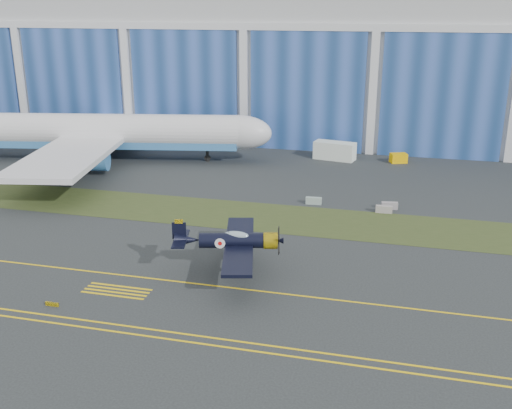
% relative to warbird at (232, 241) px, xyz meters
% --- Properties ---
extents(ground, '(260.00, 260.00, 0.00)m').
position_rel_warbird_xyz_m(ground, '(9.06, 2.06, -3.35)').
color(ground, '#2D3233').
rests_on(ground, ground).
extents(grass_median, '(260.00, 10.00, 0.02)m').
position_rel_warbird_xyz_m(grass_median, '(9.06, 16.06, -3.33)').
color(grass_median, '#475128').
rests_on(grass_median, ground).
extents(hangar, '(220.00, 45.70, 30.00)m').
position_rel_warbird_xyz_m(hangar, '(9.06, 73.85, 11.61)').
color(hangar, silver).
rests_on(hangar, ground).
extents(taxiway_centreline, '(200.00, 0.20, 0.02)m').
position_rel_warbird_xyz_m(taxiway_centreline, '(9.06, -2.94, -3.34)').
color(taxiway_centreline, yellow).
rests_on(taxiway_centreline, ground).
extents(edge_line_near, '(80.00, 0.20, 0.02)m').
position_rel_warbird_xyz_m(edge_line_near, '(9.06, -12.44, -3.34)').
color(edge_line_near, yellow).
rests_on(edge_line_near, ground).
extents(edge_line_far, '(80.00, 0.20, 0.02)m').
position_rel_warbird_xyz_m(edge_line_far, '(9.06, -11.44, -3.34)').
color(edge_line_far, yellow).
rests_on(edge_line_far, ground).
extents(hold_short_ladder, '(6.00, 2.40, 0.02)m').
position_rel_warbird_xyz_m(hold_short_ladder, '(-8.94, -6.04, -3.34)').
color(hold_short_ladder, yellow).
rests_on(hold_short_ladder, ground).
extents(guard_board_left, '(1.20, 0.15, 0.35)m').
position_rel_warbird_xyz_m(guard_board_left, '(-12.94, -9.94, -3.17)').
color(guard_board_left, yellow).
rests_on(guard_board_left, ground).
extents(warbird, '(14.53, 16.27, 4.12)m').
position_rel_warbird_xyz_m(warbird, '(0.00, 0.00, 0.00)').
color(warbird, black).
rests_on(warbird, ground).
extents(jetliner, '(70.24, 62.91, 21.38)m').
position_rel_warbird_xyz_m(jetliner, '(-32.57, 36.47, 7.34)').
color(jetliner, silver).
rests_on(jetliner, ground).
extents(shipping_container, '(7.00, 3.86, 2.87)m').
position_rel_warbird_xyz_m(shipping_container, '(3.80, 46.10, -1.91)').
color(shipping_container, white).
rests_on(shipping_container, ground).
extents(tug, '(2.97, 2.42, 1.50)m').
position_rel_warbird_xyz_m(tug, '(14.01, 46.47, -2.60)').
color(tug, '#F3B301').
rests_on(tug, ground).
extents(cart, '(1.92, 1.18, 1.13)m').
position_rel_warbird_xyz_m(cart, '(-52.91, 46.03, -2.78)').
color(cart, silver).
rests_on(cart, ground).
extents(barrier_a, '(2.03, 0.71, 0.90)m').
position_rel_warbird_xyz_m(barrier_a, '(4.17, 22.33, -2.90)').
color(barrier_a, '#8AA099').
rests_on(barrier_a, ground).
extents(barrier_b, '(2.06, 0.88, 0.90)m').
position_rel_warbird_xyz_m(barrier_b, '(13.60, 22.74, -2.90)').
color(barrier_b, gray).
rests_on(barrier_b, ground).
extents(barrier_c, '(2.01, 0.62, 0.90)m').
position_rel_warbird_xyz_m(barrier_c, '(13.01, 21.15, -2.90)').
color(barrier_c, '#9C9691').
rests_on(barrier_c, ground).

